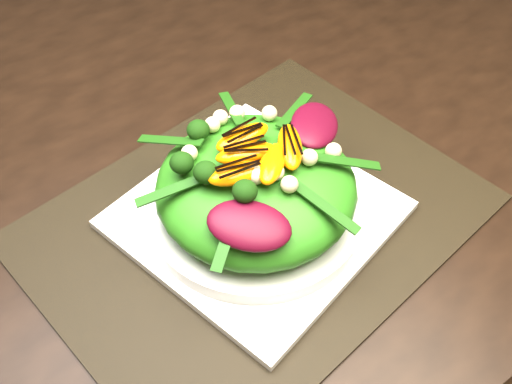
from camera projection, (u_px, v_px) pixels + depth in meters
floor at (297, 327)px, 1.41m from camera, size 4.00×4.00×0.01m
dining_table at (324, 76)px, 0.85m from camera, size 1.60×0.90×0.75m
placemat at (256, 218)px, 0.65m from camera, size 0.51×0.41×0.00m
plate_base at (256, 214)px, 0.65m from camera, size 0.31×0.31×0.01m
salad_bowl at (256, 207)px, 0.64m from camera, size 0.28×0.28×0.02m
lettuce_mound at (256, 187)px, 0.61m from camera, size 0.26×0.26×0.07m
radicchio_leaf at (314, 125)px, 0.64m from camera, size 0.09×0.09×0.02m
orange_segment at (225, 146)px, 0.60m from camera, size 0.06×0.04×0.02m
broccoli_floret at (174, 167)px, 0.58m from camera, size 0.04×0.04×0.03m
macadamia_nut at (313, 163)px, 0.58m from camera, size 0.02×0.02×0.02m
balsamic_drizzle at (224, 140)px, 0.59m from camera, size 0.05×0.01×0.00m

